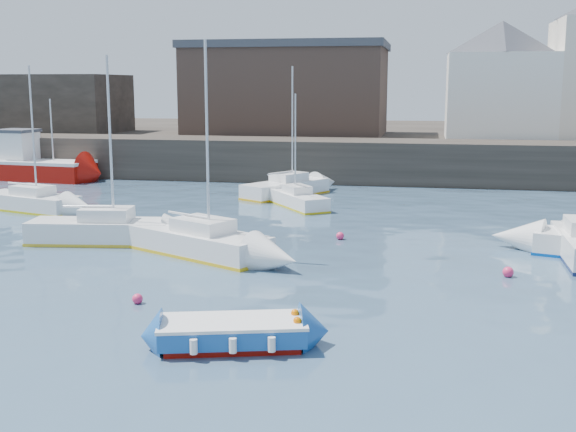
% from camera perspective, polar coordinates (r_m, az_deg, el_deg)
% --- Properties ---
extents(water, '(220.00, 220.00, 0.00)m').
position_cam_1_polar(water, '(19.43, -6.86, -10.64)').
color(water, '#2D4760').
rests_on(water, ground).
extents(quay_wall, '(90.00, 5.00, 3.00)m').
position_cam_1_polar(quay_wall, '(52.84, 4.76, 4.39)').
color(quay_wall, '#28231E').
rests_on(quay_wall, ground).
extents(land_strip, '(90.00, 32.00, 2.80)m').
position_cam_1_polar(land_strip, '(70.70, 6.36, 5.77)').
color(land_strip, '#28231E').
rests_on(land_strip, ground).
extents(bldg_east_d, '(11.14, 11.14, 8.95)m').
position_cam_1_polar(bldg_east_d, '(59.00, 16.42, 10.33)').
color(bldg_east_d, white).
rests_on(bldg_east_d, land_strip).
extents(warehouse, '(16.40, 10.40, 7.60)m').
position_cam_1_polar(warehouse, '(61.37, -0.00, 10.03)').
color(warehouse, '#3D2D26').
rests_on(warehouse, land_strip).
extents(bldg_west, '(14.00, 8.00, 5.00)m').
position_cam_1_polar(bldg_west, '(68.16, -18.85, 8.41)').
color(bldg_west, '#353028').
rests_on(bldg_west, land_strip).
extents(blue_dinghy, '(4.25, 2.69, 0.75)m').
position_cam_1_polar(blue_dinghy, '(19.57, -4.41, -9.13)').
color(blue_dinghy, '#980C06').
rests_on(blue_dinghy, ground).
extents(fishing_boat, '(9.25, 4.24, 5.94)m').
position_cam_1_polar(fishing_boat, '(57.01, -19.66, 3.90)').
color(fishing_boat, '#980C06').
rests_on(fishing_boat, ground).
extents(sailboat_a, '(6.51, 2.85, 8.19)m').
position_cam_1_polar(sailboat_a, '(33.06, -14.54, -1.09)').
color(sailboat_a, white).
rests_on(sailboat_a, ground).
extents(sailboat_b, '(6.96, 5.07, 8.67)m').
position_cam_1_polar(sailboat_b, '(30.03, -7.09, -1.99)').
color(sailboat_b, white).
rests_on(sailboat_b, ground).
extents(sailboat_e, '(6.49, 3.73, 7.96)m').
position_cam_1_polar(sailboat_e, '(42.75, -19.72, 1.09)').
color(sailboat_e, white).
rests_on(sailboat_e, ground).
extents(sailboat_f, '(4.15, 4.96, 6.44)m').
position_cam_1_polar(sailboat_f, '(41.36, 0.84, 1.32)').
color(sailboat_f, white).
rests_on(sailboat_f, ground).
extents(sailboat_h, '(5.06, 6.37, 8.07)m').
position_cam_1_polar(sailboat_h, '(45.60, -0.16, 2.25)').
color(sailboat_h, white).
rests_on(sailboat_h, ground).
extents(buoy_near, '(0.34, 0.34, 0.34)m').
position_cam_1_polar(buoy_near, '(23.85, -11.79, -6.78)').
color(buoy_near, '#E22A5E').
rests_on(buoy_near, ground).
extents(buoy_mid, '(0.40, 0.40, 0.40)m').
position_cam_1_polar(buoy_mid, '(27.70, 16.98, -4.62)').
color(buoy_mid, '#E22A5E').
rests_on(buoy_mid, ground).
extents(buoy_far, '(0.36, 0.36, 0.36)m').
position_cam_1_polar(buoy_far, '(32.90, 4.14, -1.86)').
color(buoy_far, '#E22A5E').
rests_on(buoy_far, ground).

